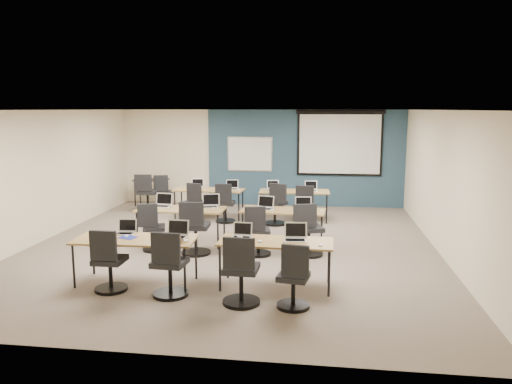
# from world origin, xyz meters

# --- Properties ---
(floor) EXTENTS (8.00, 9.00, 0.02)m
(floor) POSITION_xyz_m (0.00, 0.00, 0.00)
(floor) COLOR #6B6354
(floor) RESTS_ON ground
(ceiling) EXTENTS (8.00, 9.00, 0.02)m
(ceiling) POSITION_xyz_m (0.00, 0.00, 2.70)
(ceiling) COLOR white
(ceiling) RESTS_ON ground
(wall_back) EXTENTS (8.00, 0.04, 2.70)m
(wall_back) POSITION_xyz_m (0.00, 4.50, 1.35)
(wall_back) COLOR beige
(wall_back) RESTS_ON ground
(wall_front) EXTENTS (8.00, 0.04, 2.70)m
(wall_front) POSITION_xyz_m (0.00, -4.50, 1.35)
(wall_front) COLOR beige
(wall_front) RESTS_ON ground
(wall_left) EXTENTS (0.04, 9.00, 2.70)m
(wall_left) POSITION_xyz_m (-4.00, 0.00, 1.35)
(wall_left) COLOR beige
(wall_left) RESTS_ON ground
(wall_right) EXTENTS (0.04, 9.00, 2.70)m
(wall_right) POSITION_xyz_m (4.00, 0.00, 1.35)
(wall_right) COLOR beige
(wall_right) RESTS_ON ground
(blue_accent_panel) EXTENTS (5.50, 0.04, 2.70)m
(blue_accent_panel) POSITION_xyz_m (1.25, 4.47, 1.35)
(blue_accent_panel) COLOR #3D5977
(blue_accent_panel) RESTS_ON wall_back
(whiteboard) EXTENTS (1.28, 0.03, 0.98)m
(whiteboard) POSITION_xyz_m (-0.30, 4.43, 1.45)
(whiteboard) COLOR #B4B5B7
(whiteboard) RESTS_ON wall_back
(projector_screen) EXTENTS (2.40, 0.10, 1.82)m
(projector_screen) POSITION_xyz_m (2.20, 4.41, 1.89)
(projector_screen) COLOR black
(projector_screen) RESTS_ON wall_back
(training_table_front_left) EXTENTS (1.87, 0.78, 0.73)m
(training_table_front_left) POSITION_xyz_m (-1.11, -2.30, 0.69)
(training_table_front_left) COLOR #A86E30
(training_table_front_left) RESTS_ON floor
(training_table_front_right) EXTENTS (1.75, 0.73, 0.73)m
(training_table_front_right) POSITION_xyz_m (1.07, -2.16, 0.68)
(training_table_front_right) COLOR brown
(training_table_front_right) RESTS_ON floor
(training_table_mid_left) EXTENTS (1.77, 0.74, 0.73)m
(training_table_mid_left) POSITION_xyz_m (-1.07, 0.08, 0.68)
(training_table_mid_left) COLOR #AA8041
(training_table_mid_left) RESTS_ON floor
(training_table_mid_right) EXTENTS (1.67, 0.69, 0.73)m
(training_table_mid_right) POSITION_xyz_m (0.99, 0.22, 0.68)
(training_table_mid_right) COLOR #A96D38
(training_table_mid_right) RESTS_ON floor
(training_table_back_left) EXTENTS (1.73, 0.72, 0.73)m
(training_table_back_left) POSITION_xyz_m (-1.06, 2.55, 0.68)
(training_table_back_left) COLOR brown
(training_table_back_left) RESTS_ON floor
(training_table_back_right) EXTENTS (1.71, 0.71, 0.73)m
(training_table_back_right) POSITION_xyz_m (1.08, 2.58, 0.68)
(training_table_back_right) COLOR brown
(training_table_back_right) RESTS_ON floor
(laptop_0) EXTENTS (0.30, 0.25, 0.23)m
(laptop_0) POSITION_xyz_m (-1.37, -2.04, 0.79)
(laptop_0) COLOR #ADADB6
(laptop_0) RESTS_ON training_table_front_left
(mouse_0) EXTENTS (0.06, 0.10, 0.03)m
(mouse_0) POSITION_xyz_m (-1.29, -2.23, 0.74)
(mouse_0) COLOR white
(mouse_0) RESTS_ON training_table_front_left
(task_chair_0) EXTENTS (0.49, 0.49, 0.98)m
(task_chair_0) POSITION_xyz_m (-1.38, -2.71, 0.40)
(task_chair_0) COLOR black
(task_chair_0) RESTS_ON floor
(laptop_1) EXTENTS (0.35, 0.29, 0.26)m
(laptop_1) POSITION_xyz_m (-0.49, -2.15, 0.79)
(laptop_1) COLOR #BDBDBF
(laptop_1) RESTS_ON training_table_front_left
(mouse_1) EXTENTS (0.08, 0.11, 0.03)m
(mouse_1) POSITION_xyz_m (-0.28, -2.38, 0.74)
(mouse_1) COLOR white
(mouse_1) RESTS_ON training_table_front_left
(task_chair_1) EXTENTS (0.53, 0.53, 1.01)m
(task_chair_1) POSITION_xyz_m (-0.42, -2.80, 0.42)
(task_chair_1) COLOR black
(task_chair_1) RESTS_ON floor
(laptop_2) EXTENTS (0.30, 0.25, 0.23)m
(laptop_2) POSITION_xyz_m (0.53, -2.03, 0.79)
(laptop_2) COLOR silver
(laptop_2) RESTS_ON training_table_front_right
(mouse_2) EXTENTS (0.08, 0.11, 0.04)m
(mouse_2) POSITION_xyz_m (0.84, -2.25, 0.74)
(mouse_2) COLOR white
(mouse_2) RESTS_ON training_table_front_right
(task_chair_2) EXTENTS (0.54, 0.54, 1.02)m
(task_chair_2) POSITION_xyz_m (0.66, -2.96, 0.42)
(task_chair_2) COLOR black
(task_chair_2) RESTS_ON floor
(laptop_3) EXTENTS (0.35, 0.30, 0.26)m
(laptop_3) POSITION_xyz_m (1.37, -2.08, 0.79)
(laptop_3) COLOR #ACACB7
(laptop_3) RESTS_ON training_table_front_right
(mouse_3) EXTENTS (0.09, 0.11, 0.03)m
(mouse_3) POSITION_xyz_m (1.75, -2.35, 0.74)
(mouse_3) COLOR white
(mouse_3) RESTS_ON training_table_front_right
(task_chair_3) EXTENTS (0.46, 0.46, 0.95)m
(task_chair_3) POSITION_xyz_m (1.40, -3.00, 0.39)
(task_chair_3) COLOR black
(task_chair_3) RESTS_ON floor
(laptop_4) EXTENTS (0.35, 0.30, 0.27)m
(laptop_4) POSITION_xyz_m (-1.50, 0.25, 0.80)
(laptop_4) COLOR #A7A7AB
(laptop_4) RESTS_ON training_table_mid_left
(mouse_4) EXTENTS (0.06, 0.10, 0.03)m
(mouse_4) POSITION_xyz_m (-1.32, 0.05, 0.74)
(mouse_4) COLOR white
(mouse_4) RESTS_ON training_table_mid_left
(task_chair_4) EXTENTS (0.48, 0.47, 0.95)m
(task_chair_4) POSITION_xyz_m (-1.46, -0.53, 0.39)
(task_chair_4) COLOR black
(task_chair_4) RESTS_ON floor
(laptop_5) EXTENTS (0.35, 0.30, 0.27)m
(laptop_5) POSITION_xyz_m (-0.52, 0.30, 0.80)
(laptop_5) COLOR silver
(laptop_5) RESTS_ON training_table_mid_left
(mouse_5) EXTENTS (0.07, 0.10, 0.03)m
(mouse_5) POSITION_xyz_m (-0.41, 0.17, 0.74)
(mouse_5) COLOR white
(mouse_5) RESTS_ON training_table_mid_left
(task_chair_5) EXTENTS (0.56, 0.56, 1.04)m
(task_chair_5) POSITION_xyz_m (-0.60, -0.65, 0.43)
(task_chair_5) COLOR black
(task_chair_5) RESTS_ON floor
(laptop_6) EXTENTS (0.34, 0.29, 0.26)m
(laptop_6) POSITION_xyz_m (0.63, 0.26, 0.79)
(laptop_6) COLOR #B9B9C3
(laptop_6) RESTS_ON training_table_mid_right
(mouse_6) EXTENTS (0.08, 0.11, 0.04)m
(mouse_6) POSITION_xyz_m (0.77, 0.11, 0.74)
(mouse_6) COLOR white
(mouse_6) RESTS_ON training_table_mid_right
(task_chair_6) EXTENTS (0.48, 0.48, 0.96)m
(task_chair_6) POSITION_xyz_m (0.58, -0.56, 0.39)
(task_chair_6) COLOR black
(task_chair_6) RESTS_ON floor
(laptop_7) EXTENTS (0.33, 0.28, 0.25)m
(laptop_7) POSITION_xyz_m (1.39, 0.29, 0.79)
(laptop_7) COLOR #A0A0AD
(laptop_7) RESTS_ON training_table_mid_right
(mouse_7) EXTENTS (0.06, 0.10, 0.03)m
(mouse_7) POSITION_xyz_m (1.76, 0.15, 0.74)
(mouse_7) COLOR white
(mouse_7) RESTS_ON training_table_mid_right
(task_chair_7) EXTENTS (0.56, 0.54, 1.02)m
(task_chair_7) POSITION_xyz_m (1.51, -0.45, 0.42)
(task_chair_7) COLOR black
(task_chair_7) RESTS_ON floor
(laptop_8) EXTENTS (0.30, 0.26, 0.23)m
(laptop_8) POSITION_xyz_m (-1.41, 2.72, 0.79)
(laptop_8) COLOR #A9A9AB
(laptop_8) RESTS_ON training_table_back_left
(mouse_8) EXTENTS (0.06, 0.10, 0.03)m
(mouse_8) POSITION_xyz_m (-1.29, 2.45, 0.74)
(mouse_8) COLOR white
(mouse_8) RESTS_ON training_table_back_left
(task_chair_8) EXTENTS (0.49, 0.48, 0.97)m
(task_chair_8) POSITION_xyz_m (-1.33, 2.08, 0.40)
(task_chair_8) COLOR black
(task_chair_8) RESTS_ON floor
(laptop_9) EXTENTS (0.31, 0.26, 0.23)m
(laptop_9) POSITION_xyz_m (-0.50, 2.62, 0.79)
(laptop_9) COLOR #B9B8BF
(laptop_9) RESTS_ON training_table_back_left
(mouse_9) EXTENTS (0.08, 0.11, 0.03)m
(mouse_9) POSITION_xyz_m (-0.29, 2.49, 0.74)
(mouse_9) COLOR white
(mouse_9) RESTS_ON training_table_back_left
(task_chair_9) EXTENTS (0.48, 0.48, 0.97)m
(task_chair_9) POSITION_xyz_m (-0.56, 2.07, 0.40)
(task_chair_9) COLOR black
(task_chair_9) RESTS_ON floor
(laptop_10) EXTENTS (0.30, 0.25, 0.23)m
(laptop_10) POSITION_xyz_m (0.52, 2.70, 0.79)
(laptop_10) COLOR silver
(laptop_10) RESTS_ON training_table_back_right
(mouse_10) EXTENTS (0.09, 0.12, 0.04)m
(mouse_10) POSITION_xyz_m (0.72, 2.46, 0.74)
(mouse_10) COLOR white
(mouse_10) RESTS_ON training_table_back_right
(task_chair_10) EXTENTS (0.57, 0.53, 1.01)m
(task_chair_10) POSITION_xyz_m (0.67, 1.99, 0.42)
(task_chair_10) COLOR black
(task_chair_10) RESTS_ON floor
(laptop_11) EXTENTS (0.31, 0.26, 0.23)m
(laptop_11) POSITION_xyz_m (1.48, 2.70, 0.79)
(laptop_11) COLOR silver
(laptop_11) RESTS_ON training_table_back_right
(mouse_11) EXTENTS (0.07, 0.11, 0.04)m
(mouse_11) POSITION_xyz_m (1.62, 2.51, 0.74)
(mouse_11) COLOR white
(mouse_11) RESTS_ON training_table_back_right
(task_chair_11) EXTENTS (0.51, 0.51, 0.99)m
(task_chair_11) POSITION_xyz_m (1.35, 1.89, 0.41)
(task_chair_11) COLOR black
(task_chair_11) RESTS_ON floor
(blue_mousepad) EXTENTS (0.31, 0.28, 0.01)m
(blue_mousepad) POSITION_xyz_m (-1.25, -2.27, 0.73)
(blue_mousepad) COLOR navy
(blue_mousepad) RESTS_ON training_table_front_left
(snack_bowl) EXTENTS (0.40, 0.40, 0.08)m
(snack_bowl) POSITION_xyz_m (-0.48, -2.42, 0.77)
(snack_bowl) COLOR brown
(snack_bowl) RESTS_ON training_table_front_left
(snack_plate) EXTENTS (0.21, 0.21, 0.01)m
(snack_plate) POSITION_xyz_m (0.63, -2.33, 0.74)
(snack_plate) COLOR white
(snack_plate) RESTS_ON training_table_front_right
(coffee_cup) EXTENTS (0.10, 0.10, 0.07)m
(coffee_cup) POSITION_xyz_m (0.54, -2.28, 0.78)
(coffee_cup) COLOR silver
(coffee_cup) RESTS_ON snack_plate
(utility_table) EXTENTS (0.95, 0.53, 0.75)m
(utility_table) POSITION_xyz_m (-3.06, 3.95, 0.66)
(utility_table) COLOR black
(utility_table) RESTS_ON floor
(spare_chair_a) EXTENTS (0.48, 0.48, 0.96)m
(spare_chair_a) POSITION_xyz_m (-2.52, 3.41, 0.40)
(spare_chair_a) COLOR black
(spare_chair_a) RESTS_ON floor
(spare_chair_b) EXTENTS (0.56, 0.56, 1.03)m
(spare_chair_b) POSITION_xyz_m (-2.86, 2.99, 0.43)
(spare_chair_b) COLOR black
(spare_chair_b) RESTS_ON floor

